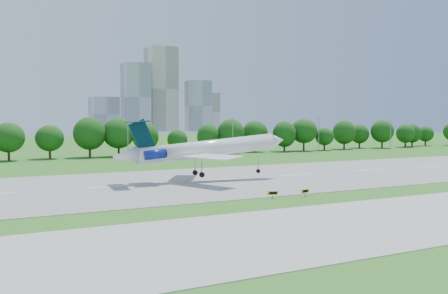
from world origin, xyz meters
The scene contains 10 objects.
ground centered at (0.00, 0.00, 0.00)m, with size 600.00×600.00×0.00m, color #2A6A1C.
runway centered at (0.00, 25.00, 0.04)m, with size 400.00×45.00×0.08m, color gray.
tree_line centered at (0.00, 92.00, 6.19)m, with size 288.40×8.40×10.40m.
light_poles centered at (-2.50, 82.00, 6.34)m, with size 175.90×0.25×12.19m.
skyline centered at (100.16, 390.61, 30.46)m, with size 127.00×52.00×80.00m.
airliner centered at (-22.89, 25.16, 6.21)m, with size 34.72×25.08×10.98m.
taxi_sign_left centered at (-21.60, 1.32, 0.84)m, with size 1.60×0.65×1.14m.
taxi_sign_centre centered at (-16.18, 0.59, 0.86)m, with size 1.66×0.63×1.17m.
service_vehicle_a centered at (-19.87, 85.32, 0.54)m, with size 1.15×3.30×1.09m, color silver.
service_vehicle_b centered at (-2.02, 83.30, 0.56)m, with size 1.33×3.30×1.12m, color silver.
Camera 1 is at (-61.92, -61.03, 11.95)m, focal length 40.00 mm.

